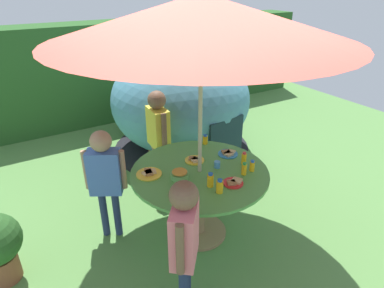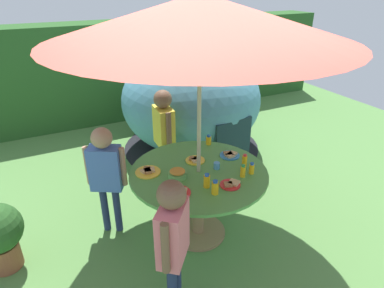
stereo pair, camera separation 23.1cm
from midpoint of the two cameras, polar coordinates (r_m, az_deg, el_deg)
name	(u,v)px [view 2 (the right image)]	position (r m, az deg, el deg)	size (l,w,h in m)	color
ground_plane	(198,233)	(3.58, 2.94, -15.13)	(10.00, 10.00, 0.02)	#548442
hedge_backdrop	(106,72)	(6.28, -13.52, 11.95)	(9.00, 0.70, 1.72)	#285623
garden_table	(198,186)	(3.22, 3.18, -7.34)	(1.31, 1.31, 0.75)	#93704C
patio_umbrella	(200,17)	(2.69, 4.05, 20.91)	(2.44, 2.44, 2.28)	#B7AD8C
wooden_chair	(175,129)	(4.40, -1.45, 2.50)	(0.60, 0.57, 1.06)	tan
dome_tent	(191,100)	(4.94, 1.24, 7.53)	(2.36, 2.36, 1.53)	teal
child_in_yellow_shirt	(164,127)	(3.93, -3.20, 2.96)	(0.21, 0.42, 1.25)	brown
child_in_blue_shirt	(106,168)	(3.25, -12.70, -4.14)	(0.35, 0.30, 1.17)	navy
child_in_pink_shirt	(173,233)	(2.41, -0.51, -15.20)	(0.33, 0.35, 1.19)	navy
snack_bowl	(178,174)	(3.01, -0.31, -5.18)	(0.17, 0.17, 0.09)	#66B259
plate_far_right	(178,192)	(2.82, -0.13, -8.35)	(0.23, 0.23, 0.03)	red
plate_mid_right	(195,160)	(3.29, 2.56, -2.81)	(0.19, 0.19, 0.03)	yellow
plate_mid_left	(148,171)	(3.11, -5.50, -4.77)	(0.24, 0.24, 0.03)	yellow
plate_front_edge	(231,184)	(2.95, 8.94, -6.92)	(0.19, 0.18, 0.03)	red
plate_near_left	(230,155)	(3.41, 8.48, -1.90)	(0.20, 0.20, 0.03)	#338CD8
juice_bottle_near_right	(215,188)	(2.80, 6.38, -7.52)	(0.06, 0.06, 0.13)	yellow
juice_bottle_far_left	(207,181)	(2.88, 4.87, -6.40)	(0.06, 0.06, 0.13)	yellow
juice_bottle_center_front	(252,169)	(3.14, 12.34, -4.20)	(0.05, 0.05, 0.11)	yellow
juice_bottle_center_back	(243,171)	(3.07, 10.91, -4.67)	(0.05, 0.05, 0.12)	yellow
juice_bottle_back_edge	(245,160)	(3.25, 11.07, -2.82)	(0.05, 0.05, 0.12)	yellow
juice_bottle_spot_a	(209,140)	(3.61, 4.71, 0.65)	(0.06, 0.06, 0.11)	yellow
cup_near	(217,166)	(3.17, 6.37, -3.76)	(0.06, 0.06, 0.07)	#4C99D8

